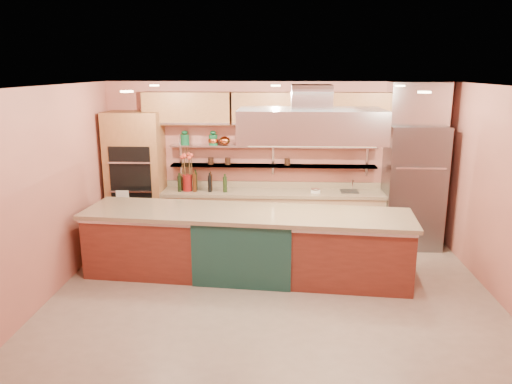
# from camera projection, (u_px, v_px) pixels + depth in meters

# --- Properties ---
(floor) EXTENTS (6.00, 5.00, 0.02)m
(floor) POSITION_uv_depth(u_px,v_px,m) (273.00, 297.00, 6.80)
(floor) COLOR gray
(floor) RESTS_ON ground
(ceiling) EXTENTS (6.00, 5.00, 0.02)m
(ceiling) POSITION_uv_depth(u_px,v_px,m) (275.00, 86.00, 6.12)
(ceiling) COLOR black
(ceiling) RESTS_ON wall_back
(wall_back) EXTENTS (6.00, 0.04, 2.80)m
(wall_back) POSITION_uv_depth(u_px,v_px,m) (276.00, 162.00, 8.88)
(wall_back) COLOR #BF6C5A
(wall_back) RESTS_ON floor
(wall_front) EXTENTS (6.00, 0.04, 2.80)m
(wall_front) POSITION_uv_depth(u_px,v_px,m) (268.00, 273.00, 4.04)
(wall_front) COLOR #BF6C5A
(wall_front) RESTS_ON floor
(wall_left) EXTENTS (0.04, 5.00, 2.80)m
(wall_left) POSITION_uv_depth(u_px,v_px,m) (48.00, 194.00, 6.61)
(wall_left) COLOR #BF6C5A
(wall_left) RESTS_ON floor
(wall_right) EXTENTS (0.04, 5.00, 2.80)m
(wall_right) POSITION_uv_depth(u_px,v_px,m) (510.00, 200.00, 6.31)
(wall_right) COLOR #BF6C5A
(wall_right) RESTS_ON floor
(oven_stack) EXTENTS (0.95, 0.64, 2.30)m
(oven_stack) POSITION_uv_depth(u_px,v_px,m) (136.00, 178.00, 8.76)
(oven_stack) COLOR #9C6338
(oven_stack) RESTS_ON floor
(refrigerator) EXTENTS (0.95, 0.72, 2.10)m
(refrigerator) POSITION_uv_depth(u_px,v_px,m) (413.00, 187.00, 8.50)
(refrigerator) COLOR slate
(refrigerator) RESTS_ON floor
(back_counter) EXTENTS (3.84, 0.64, 0.93)m
(back_counter) POSITION_uv_depth(u_px,v_px,m) (272.00, 217.00, 8.82)
(back_counter) COLOR tan
(back_counter) RESTS_ON floor
(wall_shelf_lower) EXTENTS (3.60, 0.26, 0.03)m
(wall_shelf_lower) POSITION_uv_depth(u_px,v_px,m) (273.00, 166.00, 8.77)
(wall_shelf_lower) COLOR silver
(wall_shelf_lower) RESTS_ON wall_back
(wall_shelf_upper) EXTENTS (3.60, 0.26, 0.03)m
(wall_shelf_upper) POSITION_uv_depth(u_px,v_px,m) (273.00, 146.00, 8.69)
(wall_shelf_upper) COLOR silver
(wall_shelf_upper) RESTS_ON wall_back
(upper_cabinets) EXTENTS (4.60, 0.36, 0.55)m
(upper_cabinets) POSITION_uv_depth(u_px,v_px,m) (276.00, 109.00, 8.48)
(upper_cabinets) COLOR #9C6338
(upper_cabinets) RESTS_ON wall_back
(range_hood) EXTENTS (2.00, 1.00, 0.45)m
(range_hood) POSITION_uv_depth(u_px,v_px,m) (311.00, 125.00, 6.92)
(range_hood) COLOR silver
(range_hood) RESTS_ON ceiling
(ceiling_downlights) EXTENTS (4.00, 2.80, 0.02)m
(ceiling_downlights) POSITION_uv_depth(u_px,v_px,m) (275.00, 88.00, 6.33)
(ceiling_downlights) COLOR #FFE5A5
(ceiling_downlights) RESTS_ON ceiling
(island) EXTENTS (4.78, 1.44, 0.98)m
(island) POSITION_uv_depth(u_px,v_px,m) (247.00, 244.00, 7.39)
(island) COLOR maroon
(island) RESTS_ON floor
(flower_vase) EXTENTS (0.17, 0.17, 0.29)m
(flower_vase) POSITION_uv_depth(u_px,v_px,m) (187.00, 183.00, 8.70)
(flower_vase) COLOR maroon
(flower_vase) RESTS_ON back_counter
(oil_bottle_cluster) EXTENTS (0.92, 0.27, 0.29)m
(oil_bottle_cluster) POSITION_uv_depth(u_px,v_px,m) (203.00, 183.00, 8.69)
(oil_bottle_cluster) COLOR black
(oil_bottle_cluster) RESTS_ON back_counter
(kitchen_scale) EXTENTS (0.19, 0.17, 0.09)m
(kitchen_scale) POSITION_uv_depth(u_px,v_px,m) (315.00, 190.00, 8.61)
(kitchen_scale) COLOR silver
(kitchen_scale) RESTS_ON back_counter
(bar_faucet) EXTENTS (0.04, 0.04, 0.22)m
(bar_faucet) POSITION_uv_depth(u_px,v_px,m) (352.00, 185.00, 8.66)
(bar_faucet) COLOR white
(bar_faucet) RESTS_ON back_counter
(copper_kettle) EXTENTS (0.22, 0.22, 0.15)m
(copper_kettle) POSITION_uv_depth(u_px,v_px,m) (225.00, 141.00, 8.71)
(copper_kettle) COLOR #BF562C
(copper_kettle) RESTS_ON wall_shelf_upper
(green_canister) EXTENTS (0.16, 0.16, 0.17)m
(green_canister) POSITION_uv_depth(u_px,v_px,m) (252.00, 140.00, 8.68)
(green_canister) COLOR #104D2A
(green_canister) RESTS_ON wall_shelf_upper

